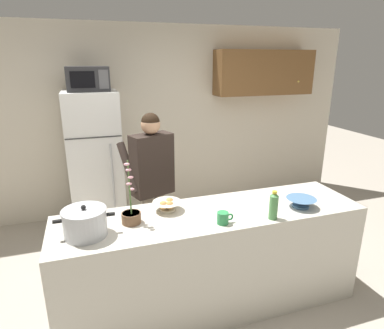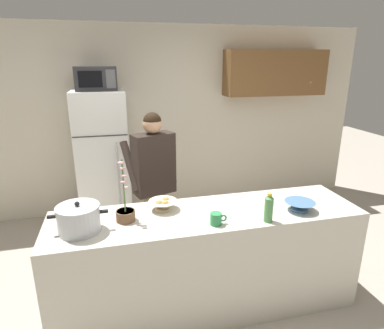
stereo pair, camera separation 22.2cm
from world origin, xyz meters
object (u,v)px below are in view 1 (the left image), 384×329
at_px(cooking_pot, 85,222).
at_px(coffee_mug, 224,218).
at_px(bottle_near_edge, 274,205).
at_px(bread_bowl, 167,205).
at_px(person_near_pot, 152,173).
at_px(refrigerator, 96,162).
at_px(microwave, 88,79).
at_px(empty_bowl, 301,202).
at_px(potted_orchid, 131,214).

bearing_deg(cooking_pot, coffee_mug, -7.98).
height_order(cooking_pot, bottle_near_edge, same).
xyz_separation_m(bread_bowl, bottle_near_edge, (0.76, -0.40, 0.07)).
bearing_deg(bread_bowl, person_near_pot, 88.77).
relative_size(person_near_pot, bread_bowl, 6.72).
bearing_deg(cooking_pot, bottle_near_edge, -7.60).
xyz_separation_m(coffee_mug, bread_bowl, (-0.36, 0.36, 0.00)).
height_order(refrigerator, bottle_near_edge, refrigerator).
relative_size(coffee_mug, bread_bowl, 0.54).
bearing_deg(microwave, empty_bowl, -50.54).
height_order(refrigerator, bread_bowl, refrigerator).
bearing_deg(coffee_mug, bread_bowl, 135.11).
height_order(person_near_pot, bread_bowl, person_near_pot).
bearing_deg(coffee_mug, person_near_pot, 108.03).
bearing_deg(microwave, bottle_near_edge, -58.57).
height_order(microwave, coffee_mug, microwave).
distance_m(person_near_pot, potted_orchid, 0.89).
relative_size(person_near_pot, empty_bowl, 6.44).
bearing_deg(bottle_near_edge, bread_bowl, 152.12).
relative_size(bread_bowl, empty_bowl, 0.96).
relative_size(refrigerator, person_near_pot, 1.08).
xyz_separation_m(microwave, cooking_pot, (-0.14, -1.90, -0.90)).
distance_m(refrigerator, microwave, 1.03).
bearing_deg(bottle_near_edge, coffee_mug, 173.35).
relative_size(microwave, bottle_near_edge, 2.02).
height_order(person_near_pot, potted_orchid, person_near_pot).
xyz_separation_m(microwave, bread_bowl, (0.51, -1.68, -0.95)).
xyz_separation_m(refrigerator, bottle_near_edge, (1.28, -2.11, 0.14)).
distance_m(coffee_mug, bread_bowl, 0.51).
relative_size(cooking_pot, empty_bowl, 1.66).
bearing_deg(empty_bowl, cooking_pot, 177.65).
relative_size(microwave, potted_orchid, 0.95).
xyz_separation_m(microwave, empty_bowl, (1.62, -1.97, -0.96)).
bearing_deg(person_near_pot, potted_orchid, -111.94).
height_order(person_near_pot, coffee_mug, person_near_pot).
xyz_separation_m(microwave, coffee_mug, (0.87, -2.04, -0.95)).
bearing_deg(coffee_mug, microwave, 113.08).
bearing_deg(bottle_near_edge, refrigerator, 121.16).
height_order(cooking_pot, bread_bowl, cooking_pot).
xyz_separation_m(cooking_pot, bread_bowl, (0.66, 0.22, -0.05)).
xyz_separation_m(microwave, person_near_pot, (0.53, -0.98, -0.90)).
xyz_separation_m(refrigerator, person_near_pot, (0.53, -1.01, 0.13)).
distance_m(empty_bowl, potted_orchid, 1.44).
bearing_deg(person_near_pot, cooking_pot, -126.28).
bearing_deg(refrigerator, coffee_mug, -67.13).
xyz_separation_m(person_near_pot, bread_bowl, (-0.02, -0.70, -0.05)).
distance_m(microwave, bread_bowl, 2.00).
bearing_deg(empty_bowl, bottle_near_edge, -161.35).
bearing_deg(coffee_mug, cooking_pot, 172.02).
bearing_deg(potted_orchid, coffee_mug, -19.01).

